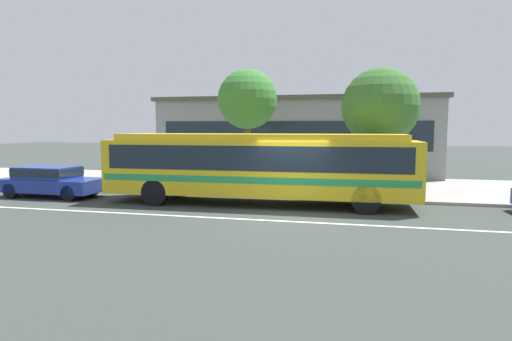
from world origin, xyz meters
The scene contains 10 objects.
ground_plane centered at (0.00, 0.00, 0.00)m, with size 120.00×120.00×0.00m, color #343C38.
sidewalk_slab centered at (0.00, 7.35, 0.06)m, with size 60.00×8.00×0.12m, color #9A9791.
lane_stripe_center centered at (0.00, -0.80, 0.00)m, with size 56.00×0.16×0.01m, color silver.
transit_bus centered at (-1.47, 2.00, 1.58)m, with size 11.80×2.75×2.70m.
sedan_behind_bus centered at (-10.51, 1.74, 0.72)m, with size 4.31×1.87×1.29m.
pedestrian_waiting_near_sign centered at (0.70, 3.78, 1.11)m, with size 0.45×0.45×1.69m.
bus_stop_sign centered at (3.25, 4.09, 1.60)m, with size 0.08×0.44×2.29m.
street_tree_near_stop centered at (-3.01, 6.33, 4.26)m, with size 2.86×2.86×5.61m.
street_tree_mid_block centered at (3.12, 5.44, 3.83)m, with size 3.31×3.31×5.38m.
station_building centered at (-1.50, 14.76, 2.38)m, with size 16.94×9.30×4.75m.
Camera 1 is at (2.19, -14.09, 2.95)m, focal length 30.43 mm.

